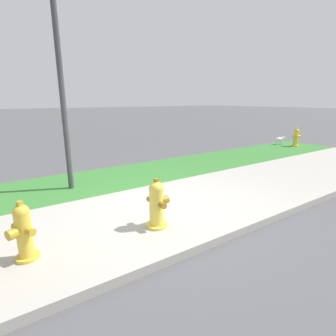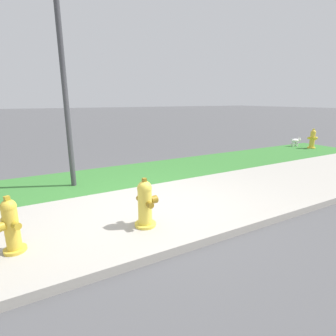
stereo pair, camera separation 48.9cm
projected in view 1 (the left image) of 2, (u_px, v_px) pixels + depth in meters
name	position (u px, v px, depth m)	size (l,w,h in m)	color
ground_plane	(162.00, 209.00, 4.58)	(120.00, 120.00, 0.00)	#515154
sidewalk_pavement	(162.00, 209.00, 4.58)	(18.00, 2.49, 0.01)	#ADA89E
grass_verge	(111.00, 178.00, 6.41)	(18.00, 2.07, 0.01)	#387A33
street_curb	(215.00, 239.00, 3.51)	(18.00, 0.16, 0.12)	#ADA89E
fire_hydrant_mid_block	(157.00, 204.00, 3.87)	(0.37, 0.40, 0.76)	yellow
fire_hydrant_across_street	(296.00, 137.00, 10.67)	(0.37, 0.34, 0.77)	gold
fire_hydrant_near_corner	(23.00, 232.00, 3.06)	(0.33, 0.36, 0.75)	gold
small_white_dog	(280.00, 139.00, 11.14)	(0.47, 0.23, 0.38)	white
street_lamp	(56.00, 34.00, 4.91)	(0.32, 0.32, 4.62)	#3D3D42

